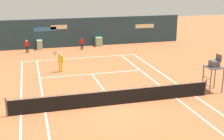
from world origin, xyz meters
TOP-DOWN VIEW (x-y plane):
  - ground_plane at (-0.00, 0.58)m, footprint 80.00×80.00m
  - tennis_net at (0.00, 0.00)m, footprint 12.10×0.10m
  - sponsor_back_wall at (0.00, 16.98)m, footprint 25.00×1.02m
  - umpire_chair at (6.84, 0.52)m, footprint 1.00×1.00m
  - player_on_baseline at (-2.31, 7.64)m, footprint 0.81×0.64m
  - ball_kid_right_post at (-4.78, 15.24)m, footprint 0.44×0.19m
  - ball_kid_left_post at (0.78, 15.24)m, footprint 0.42×0.20m
  - tennis_ball_near_service_line at (4.66, 2.09)m, footprint 0.07×0.07m
  - tennis_ball_mid_court at (4.32, 4.74)m, footprint 0.07×0.07m
  - tennis_ball_by_sideline at (-3.40, 4.33)m, footprint 0.07×0.07m

SIDE VIEW (x-z plane):
  - ground_plane at x=0.00m, z-range 0.00..0.01m
  - tennis_ball_near_service_line at x=4.66m, z-range 0.00..0.07m
  - tennis_ball_mid_court at x=4.32m, z-range 0.00..0.07m
  - tennis_ball_by_sideline at x=-3.40m, z-range 0.00..0.07m
  - tennis_net at x=0.00m, z-range -0.02..1.05m
  - ball_kid_left_post at x=0.78m, z-range 0.10..1.37m
  - ball_kid_right_post at x=-4.78m, z-range 0.10..1.41m
  - player_on_baseline at x=-2.31m, z-range 0.03..1.85m
  - sponsor_back_wall at x=0.00m, z-range -0.05..3.05m
  - umpire_chair at x=6.84m, z-range 0.44..2.93m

